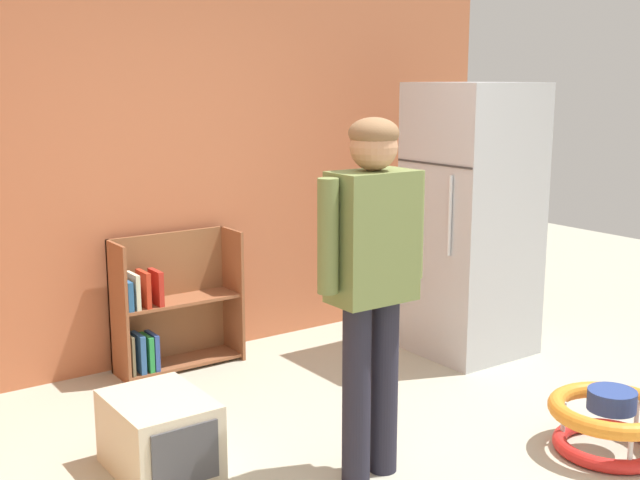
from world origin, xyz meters
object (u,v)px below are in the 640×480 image
(bookshelf, at_px, (167,311))
(refrigerator, at_px, (471,220))
(standing_person, at_px, (372,266))
(baby_walker, at_px, (610,421))
(pet_carrier, at_px, (160,435))

(bookshelf, bearing_deg, refrigerator, -25.40)
(standing_person, relative_size, baby_walker, 2.73)
(refrigerator, xyz_separation_m, baby_walker, (-0.53, -1.50, -0.73))
(refrigerator, bearing_deg, bookshelf, 154.60)
(refrigerator, distance_m, standing_person, 1.93)
(pet_carrier, bearing_deg, standing_person, -37.45)
(bookshelf, bearing_deg, baby_walker, -61.74)
(standing_person, bearing_deg, baby_walker, -24.02)
(refrigerator, height_order, pet_carrier, refrigerator)
(standing_person, bearing_deg, refrigerator, 31.38)
(standing_person, bearing_deg, bookshelf, 94.67)
(bookshelf, distance_m, baby_walker, 2.67)
(bookshelf, height_order, pet_carrier, bookshelf)
(standing_person, relative_size, pet_carrier, 2.98)
(bookshelf, bearing_deg, pet_carrier, -116.39)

